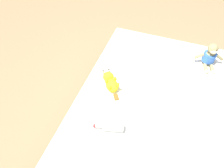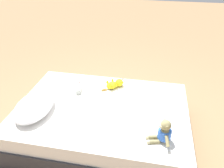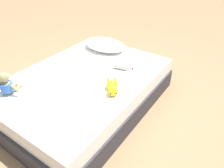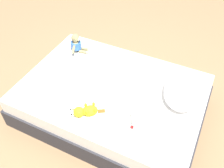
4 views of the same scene
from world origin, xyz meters
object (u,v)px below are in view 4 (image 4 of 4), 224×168
(glass_bottle, at_px, (134,115))
(bed, at_px, (112,100))
(plush_yellow_creature, at_px, (85,111))
(pillow, at_px, (184,90))
(plush_monkey, at_px, (77,44))

(glass_bottle, bearing_deg, bed, -126.12)
(bed, bearing_deg, plush_yellow_creature, -9.15)
(bed, distance_m, pillow, 0.77)
(bed, height_order, glass_bottle, glass_bottle)
(glass_bottle, bearing_deg, plush_monkey, -122.43)
(bed, height_order, plush_yellow_creature, plush_yellow_creature)
(pillow, bearing_deg, plush_monkey, -97.13)
(pillow, height_order, plush_monkey, plush_monkey)
(plush_monkey, bearing_deg, bed, 59.69)
(glass_bottle, bearing_deg, plush_yellow_creature, -68.35)
(plush_yellow_creature, xyz_separation_m, glass_bottle, (-0.17, 0.43, -0.02))
(bed, distance_m, plush_yellow_creature, 0.50)
(plush_monkey, distance_m, plush_yellow_creature, 1.01)
(pillow, distance_m, plush_monkey, 1.36)
(plush_monkey, bearing_deg, glass_bottle, 57.57)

